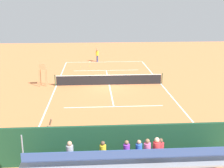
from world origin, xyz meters
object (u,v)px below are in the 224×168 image
at_px(equipment_bag, 128,153).
at_px(line_judge, 50,137).
at_px(tennis_racket, 90,62).
at_px(courtside_bench, 166,144).
at_px(tennis_net, 109,80).
at_px(tennis_ball_near, 89,66).
at_px(bleacher_stand, 129,160).
at_px(tennis_player, 97,54).
at_px(umpire_chair, 43,72).
at_px(tennis_ball_far, 80,67).

relative_size(equipment_bag, line_judge, 0.47).
distance_m(tennis_racket, line_judge, 24.26).
height_order(courtside_bench, line_judge, line_judge).
distance_m(tennis_net, courtside_bench, 13.45).
xyz_separation_m(tennis_ball_near, line_judge, (1.80, 21.50, 0.98)).
bearing_deg(bleacher_stand, tennis_net, -90.01).
bearing_deg(tennis_player, umpire_chair, 64.71).
bearing_deg(line_judge, tennis_player, -96.68).
height_order(tennis_racket, line_judge, line_judge).
relative_size(tennis_player, line_judge, 1.00).
relative_size(equipment_bag, tennis_player, 0.47).
distance_m(umpire_chair, line_judge, 13.29).
bearing_deg(tennis_racket, tennis_ball_near, 89.10).
relative_size(tennis_player, tennis_ball_far, 29.18).
distance_m(umpire_chair, tennis_racket, 11.97).
bearing_deg(courtside_bench, line_judge, -2.40).
height_order(bleacher_stand, umpire_chair, bleacher_stand).
relative_size(tennis_ball_far, line_judge, 0.03).
bearing_deg(tennis_racket, tennis_player, -179.39).
height_order(equipment_bag, tennis_racket, equipment_bag).
height_order(tennis_net, courtside_bench, tennis_net).
relative_size(tennis_net, umpire_chair, 4.81).
distance_m(tennis_racket, tennis_ball_far, 3.27).
height_order(umpire_chair, courtside_bench, umpire_chair).
relative_size(tennis_net, tennis_ball_near, 156.06).
height_order(tennis_ball_near, line_judge, line_judge).
bearing_deg(tennis_racket, equipment_bag, 94.98).
relative_size(tennis_net, line_judge, 5.35).
bearing_deg(tennis_player, equipment_bag, 92.68).
bearing_deg(tennis_net, equipment_bag, 90.87).
xyz_separation_m(equipment_bag, line_judge, (3.98, -0.38, 0.84)).
bearing_deg(tennis_ball_near, equipment_bag, 95.70).
height_order(courtside_bench, tennis_ball_far, courtside_bench).
xyz_separation_m(tennis_net, tennis_ball_far, (3.06, -8.08, -0.47)).
xyz_separation_m(bleacher_stand, courtside_bench, (-2.19, -2.06, -0.37)).
bearing_deg(tennis_racket, line_judge, 85.64).
distance_m(equipment_bag, tennis_ball_near, 21.99).
distance_m(umpire_chair, tennis_ball_far, 8.73).
height_order(tennis_ball_far, line_judge, line_judge).
xyz_separation_m(bleacher_stand, tennis_ball_far, (3.05, -23.41, -0.89)).
bearing_deg(tennis_player, tennis_net, 94.85).
bearing_deg(tennis_ball_far, equipment_bag, 98.63).
bearing_deg(bleacher_stand, tennis_ball_far, -82.57).
relative_size(umpire_chair, tennis_racket, 3.79).
distance_m(courtside_bench, tennis_racket, 24.77).
relative_size(tennis_net, tennis_ball_far, 156.06).
bearing_deg(equipment_bag, line_judge, -5.43).
relative_size(bleacher_stand, tennis_racket, 16.05).
bearing_deg(tennis_player, tennis_ball_near, 68.94).
bearing_deg(tennis_ball_near, umpire_chair, 63.42).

